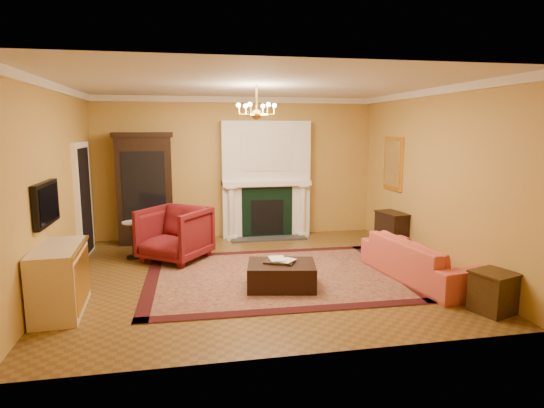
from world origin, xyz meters
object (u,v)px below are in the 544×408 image
object	(u,v)px
wingback_armchair	(175,231)
coral_sofa	(421,253)
pedestal_table	(133,237)
console_table	(392,232)
commode	(60,279)
end_table	(493,293)
leather_ottoman	(281,275)
china_cabinet	(145,191)

from	to	relation	value
wingback_armchair	coral_sofa	xyz separation A→B (m)	(3.79, -1.80, -0.10)
pedestal_table	console_table	size ratio (longest dim) A/B	0.94
pedestal_table	commode	distance (m)	2.47
coral_sofa	console_table	distance (m)	1.72
coral_sofa	end_table	size ratio (longest dim) A/B	4.27
console_table	leather_ottoman	xyz separation A→B (m)	(-2.54, -1.67, -0.16)
wingback_armchair	end_table	xyz separation A→B (m)	(4.05, -3.17, -0.27)
console_table	end_table	bearing A→B (deg)	-100.94
end_table	wingback_armchair	bearing A→B (deg)	141.92
pedestal_table	coral_sofa	xyz separation A→B (m)	(4.53, -2.07, 0.03)
pedestal_table	console_table	world-z (taller)	console_table
pedestal_table	leather_ottoman	bearing A→B (deg)	-41.65
wingback_armchair	leather_ottoman	size ratio (longest dim) A/B	1.08
end_table	china_cabinet	bearing A→B (deg)	135.22
wingback_armchair	pedestal_table	bearing A→B (deg)	-164.50
wingback_armchair	console_table	world-z (taller)	wingback_armchair
pedestal_table	commode	bearing A→B (deg)	-105.49
china_cabinet	console_table	xyz separation A→B (m)	(4.71, -1.56, -0.72)
wingback_armchair	leather_ottoman	xyz separation A→B (m)	(1.57, -1.78, -0.33)
china_cabinet	coral_sofa	distance (m)	5.50
leather_ottoman	commode	bearing A→B (deg)	-163.13
wingback_armchair	leather_ottoman	bearing A→B (deg)	-12.75
pedestal_table	leather_ottoman	size ratio (longest dim) A/B	0.69
coral_sofa	end_table	world-z (taller)	coral_sofa
china_cabinet	console_table	size ratio (longest dim) A/B	3.00
leather_ottoman	china_cabinet	bearing A→B (deg)	134.69
commode	leather_ottoman	xyz separation A→B (m)	(2.97, 0.32, -0.23)
commode	console_table	world-z (taller)	commode
commode	coral_sofa	size ratio (longest dim) A/B	0.53
pedestal_table	leather_ottoman	distance (m)	3.10
pedestal_table	end_table	world-z (taller)	pedestal_table
pedestal_table	commode	size ratio (longest dim) A/B	0.59
commode	console_table	xyz separation A→B (m)	(5.51, 1.99, -0.07)
china_cabinet	pedestal_table	xyz separation A→B (m)	(-0.14, -1.17, -0.69)
console_table	coral_sofa	bearing A→B (deg)	-110.51
pedestal_table	end_table	size ratio (longest dim) A/B	1.33
pedestal_table	end_table	bearing A→B (deg)	-35.73
leather_ottoman	pedestal_table	bearing A→B (deg)	149.08
pedestal_table	coral_sofa	distance (m)	4.98
console_table	leather_ottoman	world-z (taller)	console_table
china_cabinet	console_table	distance (m)	5.01
china_cabinet	wingback_armchair	bearing A→B (deg)	-70.06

